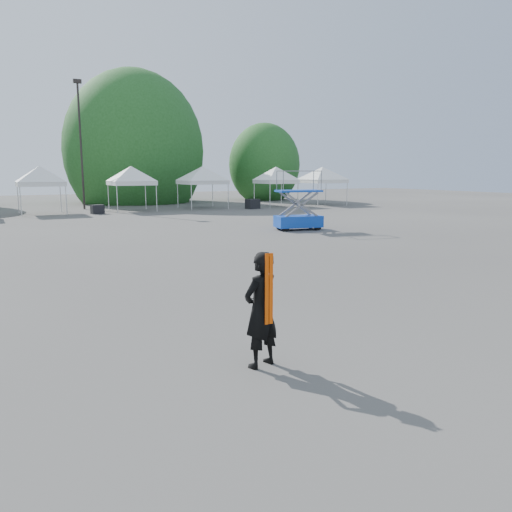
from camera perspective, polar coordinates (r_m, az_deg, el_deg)
name	(u,v)px	position (r m, az deg, el deg)	size (l,w,h in m)	color
ground	(209,320)	(10.13, -5.44, -7.26)	(120.00, 120.00, 0.00)	#474442
light_pole_east	(80,137)	(41.58, -19.43, 12.67)	(0.60, 0.25, 9.80)	black
tree_mid_e	(135,151)	(49.64, -13.71, 11.58)	(5.12, 5.12, 7.79)	#382314
tree_far_e	(264,165)	(52.67, 0.95, 10.39)	(3.84, 3.84, 5.84)	#382314
tent_e	(40,170)	(37.88, -23.49, 9.04)	(4.30, 4.30, 3.88)	silver
tent_f	(131,170)	(38.58, -14.10, 9.54)	(4.35, 4.35, 3.88)	silver
tent_g	(202,170)	(40.59, -6.18, 9.76)	(4.67, 4.67, 3.88)	silver
tent_h	(276,170)	(42.53, 2.30, 9.80)	(4.12, 4.12, 3.88)	silver
tent_extra_8	(323,170)	(44.92, 7.62, 9.72)	(4.68, 4.68, 3.88)	silver
man	(261,310)	(7.52, 0.57, -6.16)	(0.75, 0.60, 1.77)	black
scissor_lift	(299,200)	(25.40, 4.89, 6.37)	(2.48, 1.57, 2.97)	#0D44B3
crate_mid	(97,209)	(36.73, -17.67, 5.11)	(0.82, 0.64, 0.64)	black
crate_east	(253,204)	(39.84, -0.39, 5.97)	(0.98, 0.76, 0.76)	black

